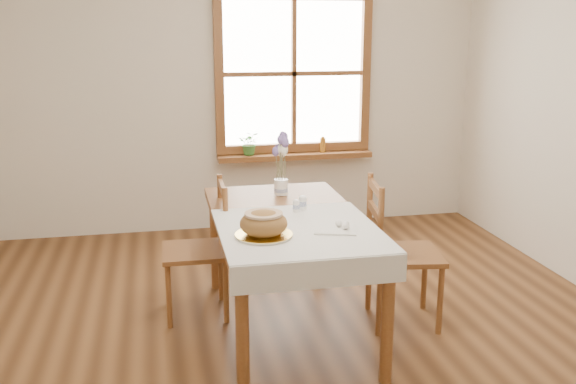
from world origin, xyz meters
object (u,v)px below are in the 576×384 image
chair_left (195,249)px  bread_plate (264,235)px  dining_table (288,229)px  chair_right (405,252)px  flower_vase (281,188)px

chair_left → bread_plate: chair_left is taller
dining_table → chair_left: size_ratio=1.76×
chair_left → bread_plate: 0.87m
bread_plate → chair_right: bearing=19.4°
chair_left → chair_right: (1.31, -0.39, 0.02)m
chair_right → bread_plate: size_ratio=3.11×
chair_left → chair_right: chair_right is taller
dining_table → chair_left: bearing=149.2°
chair_right → bread_plate: 1.07m
chair_left → chair_right: 1.37m
dining_table → flower_vase: size_ratio=15.30×
dining_table → chair_left: (-0.56, 0.33, -0.21)m
dining_table → chair_right: bearing=-4.5°
flower_vase → chair_right: bearing=-37.6°
chair_left → flower_vase: (0.61, 0.15, 0.35)m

